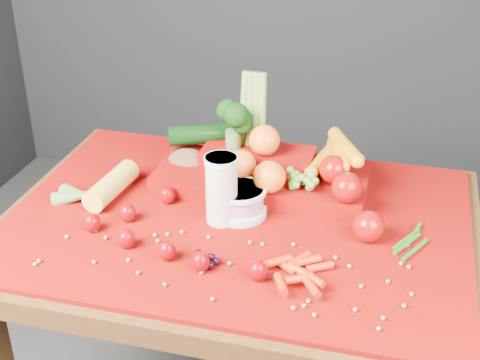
% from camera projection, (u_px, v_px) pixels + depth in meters
% --- Properties ---
extents(table, '(1.10, 0.80, 0.75)m').
position_uv_depth(table, '(238.00, 255.00, 1.60)').
color(table, '#361C0C').
rests_on(table, ground).
extents(red_cloth, '(1.05, 0.75, 0.01)m').
position_uv_depth(red_cloth, '(238.00, 219.00, 1.55)').
color(red_cloth, '#7A0504').
rests_on(red_cloth, table).
extents(milk_glass, '(0.08, 0.08, 0.16)m').
position_uv_depth(milk_glass, '(221.00, 187.00, 1.50)').
color(milk_glass, beige).
rests_on(milk_glass, red_cloth).
extents(yogurt_bowl, '(0.13, 0.13, 0.07)m').
position_uv_depth(yogurt_bowl, '(240.00, 200.00, 1.55)').
color(yogurt_bowl, silver).
rests_on(yogurt_bowl, red_cloth).
extents(strawberry_scatter, '(0.44, 0.28, 0.05)m').
position_uv_depth(strawberry_scatter, '(161.00, 233.00, 1.45)').
color(strawberry_scatter, '#7D0605').
rests_on(strawberry_scatter, red_cloth).
extents(dark_grape_cluster, '(0.06, 0.05, 0.03)m').
position_uv_depth(dark_grape_cluster, '(206.00, 260.00, 1.38)').
color(dark_grape_cluster, black).
rests_on(dark_grape_cluster, red_cloth).
extents(soybean_scatter, '(0.84, 0.24, 0.01)m').
position_uv_depth(soybean_scatter, '(213.00, 265.00, 1.38)').
color(soybean_scatter, olive).
rests_on(soybean_scatter, red_cloth).
extents(corn_ear, '(0.20, 0.24, 0.06)m').
position_uv_depth(corn_ear, '(91.00, 192.00, 1.61)').
color(corn_ear, '#F1D54A').
rests_on(corn_ear, red_cloth).
extents(potato, '(0.11, 0.08, 0.07)m').
position_uv_depth(potato, '(188.00, 163.00, 1.72)').
color(potato, '#513521').
rests_on(potato, red_cloth).
extents(baby_carrot_pile, '(0.17, 0.17, 0.03)m').
position_uv_depth(baby_carrot_pile, '(296.00, 274.00, 1.33)').
color(baby_carrot_pile, red).
rests_on(baby_carrot_pile, red_cloth).
extents(green_bean_pile, '(0.14, 0.12, 0.01)m').
position_uv_depth(green_bean_pile, '(412.00, 242.00, 1.45)').
color(green_bean_pile, '#245B14').
rests_on(green_bean_pile, red_cloth).
extents(produce_mound, '(0.58, 0.36, 0.27)m').
position_uv_depth(produce_mound, '(269.00, 167.00, 1.65)').
color(produce_mound, '#7A0504').
rests_on(produce_mound, red_cloth).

